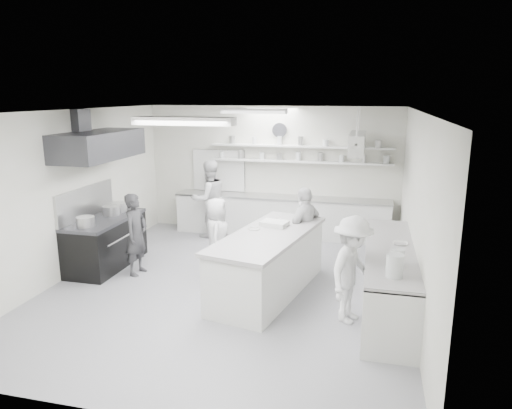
% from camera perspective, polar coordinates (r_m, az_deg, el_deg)
% --- Properties ---
extents(floor, '(6.00, 7.00, 0.02)m').
position_cam_1_polar(floor, '(8.32, -3.27, -9.92)').
color(floor, '#999999').
rests_on(floor, ground).
extents(ceiling, '(6.00, 7.00, 0.02)m').
position_cam_1_polar(ceiling, '(7.66, -3.58, 11.34)').
color(ceiling, white).
rests_on(ceiling, wall_back).
extents(wall_back, '(6.00, 0.04, 3.00)m').
position_cam_1_polar(wall_back, '(11.18, 1.87, 4.19)').
color(wall_back, silver).
rests_on(wall_back, floor).
extents(wall_front, '(6.00, 0.04, 3.00)m').
position_cam_1_polar(wall_front, '(4.77, -16.02, -9.00)').
color(wall_front, silver).
rests_on(wall_front, floor).
extents(wall_left, '(0.04, 7.00, 3.00)m').
position_cam_1_polar(wall_left, '(9.18, -21.62, 1.24)').
color(wall_left, silver).
rests_on(wall_left, floor).
extents(wall_right, '(0.04, 7.00, 3.00)m').
position_cam_1_polar(wall_right, '(7.55, 18.90, -0.98)').
color(wall_right, silver).
rests_on(wall_right, floor).
extents(stove, '(0.80, 1.80, 0.90)m').
position_cam_1_polar(stove, '(9.54, -17.74, -4.54)').
color(stove, black).
rests_on(stove, floor).
extents(exhaust_hood, '(0.85, 2.00, 0.50)m').
position_cam_1_polar(exhaust_hood, '(9.16, -18.58, 6.86)').
color(exhaust_hood, '#37373D').
rests_on(exhaust_hood, wall_left).
extents(back_counter, '(5.00, 0.60, 0.92)m').
position_cam_1_polar(back_counter, '(11.05, 3.03, -1.45)').
color(back_counter, silver).
rests_on(back_counter, floor).
extents(shelf_lower, '(4.20, 0.26, 0.04)m').
position_cam_1_polar(shelf_lower, '(10.90, 5.36, 5.23)').
color(shelf_lower, silver).
rests_on(shelf_lower, wall_back).
extents(shelf_upper, '(4.20, 0.26, 0.04)m').
position_cam_1_polar(shelf_upper, '(10.85, 5.40, 7.06)').
color(shelf_upper, silver).
rests_on(shelf_upper, wall_back).
extents(pass_through_window, '(1.30, 0.04, 1.00)m').
position_cam_1_polar(pass_through_window, '(11.51, -4.52, 4.16)').
color(pass_through_window, black).
rests_on(pass_through_window, wall_back).
extents(wall_clock, '(0.32, 0.05, 0.32)m').
position_cam_1_polar(wall_clock, '(10.99, 2.90, 9.01)').
color(wall_clock, white).
rests_on(wall_clock, wall_back).
extents(right_counter, '(0.74, 3.30, 0.94)m').
position_cam_1_polar(right_counter, '(7.65, 15.80, -8.70)').
color(right_counter, silver).
rests_on(right_counter, floor).
extents(pot_rack, '(0.30, 1.60, 0.40)m').
position_cam_1_polar(pot_rack, '(9.76, 12.20, 7.30)').
color(pot_rack, '#ABABAB').
rests_on(pot_rack, ceiling).
extents(light_fixture_front, '(1.30, 0.25, 0.10)m').
position_cam_1_polar(light_fixture_front, '(5.97, -8.77, 9.99)').
color(light_fixture_front, silver).
rests_on(light_fixture_front, ceiling).
extents(light_fixture_rear, '(1.30, 0.25, 0.10)m').
position_cam_1_polar(light_fixture_rear, '(9.39, -0.25, 11.29)').
color(light_fixture_rear, silver).
rests_on(light_fixture_rear, ceiling).
extents(prep_island, '(1.52, 2.81, 0.98)m').
position_cam_1_polar(prep_island, '(7.91, 1.52, -7.27)').
color(prep_island, silver).
rests_on(prep_island, floor).
extents(stove_pot, '(0.35, 0.35, 0.23)m').
position_cam_1_polar(stove_pot, '(9.61, -17.14, -0.81)').
color(stove_pot, '#ABABAB').
rests_on(stove_pot, stove).
extents(cook_stove, '(0.40, 0.58, 1.52)m').
position_cam_1_polar(cook_stove, '(8.89, -14.35, -3.52)').
color(cook_stove, '#2D2D2F').
rests_on(cook_stove, floor).
extents(cook_back, '(1.10, 1.09, 1.79)m').
position_cam_1_polar(cook_back, '(10.93, -5.72, 0.69)').
color(cook_back, silver).
rests_on(cook_back, floor).
extents(cook_island_left, '(0.59, 0.77, 1.42)m').
position_cam_1_polar(cook_island_left, '(8.72, -4.76, -3.82)').
color(cook_island_left, silver).
rests_on(cook_island_left, floor).
extents(cook_island_right, '(0.80, 1.03, 1.64)m').
position_cam_1_polar(cook_island_right, '(8.67, 5.97, -3.19)').
color(cook_island_right, silver).
rests_on(cook_island_right, floor).
extents(cook_right, '(0.93, 1.17, 1.59)m').
position_cam_1_polar(cook_right, '(6.97, 11.59, -7.77)').
color(cook_right, silver).
rests_on(cook_right, floor).
extents(bowl_island_a, '(0.33, 0.33, 0.06)m').
position_cam_1_polar(bowl_island_a, '(8.48, 2.82, -2.13)').
color(bowl_island_a, '#ABABAB').
rests_on(bowl_island_a, prep_island).
extents(bowl_island_b, '(0.22, 0.22, 0.06)m').
position_cam_1_polar(bowl_island_b, '(7.96, -0.24, -3.15)').
color(bowl_island_b, silver).
rests_on(bowl_island_b, prep_island).
extents(bowl_right, '(0.25, 0.25, 0.06)m').
position_cam_1_polar(bowl_right, '(7.72, 17.11, -4.66)').
color(bowl_right, silver).
rests_on(bowl_right, right_counter).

